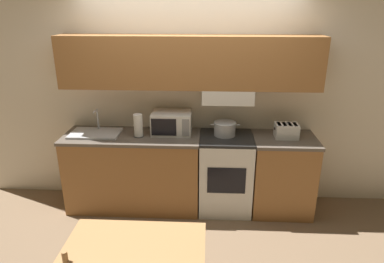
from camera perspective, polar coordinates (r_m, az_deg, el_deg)
The scene contains 11 objects.
ground_plane at distance 4.59m, azimuth -0.28°, elevation -10.31°, with size 16.00×16.00×0.00m, color #7F664C.
wall_back at distance 3.98m, azimuth -0.21°, elevation 7.89°, with size 5.28×0.38×2.55m.
lower_counter_main at distance 4.20m, azimuth -9.65°, elevation -6.48°, with size 1.58×0.60×0.93m.
lower_counter_right_stub at distance 4.19m, azimuth 14.71°, elevation -6.92°, with size 0.71×0.60×0.93m.
stove_range at distance 4.11m, azimuth 5.56°, elevation -6.89°, with size 0.60×0.57×0.93m.
cooking_pot at distance 3.94m, azimuth 5.49°, elevation 0.55°, with size 0.34×0.26×0.16m.
microwave at distance 3.99m, azimuth -3.39°, elevation 1.51°, with size 0.45×0.34×0.25m.
toaster at distance 3.99m, azimuth 15.46°, elevation 0.14°, with size 0.27×0.19×0.16m.
sink_basin at distance 4.12m, azimuth -15.81°, elevation -0.22°, with size 0.57×0.36×0.27m.
paper_towel_roll at distance 3.91m, azimuth -8.95°, elevation 0.98°, with size 0.12×0.12×0.26m.
dining_table at distance 2.67m, azimuth -9.44°, elevation -20.37°, with size 1.01×0.61×0.73m.
Camera 1 is at (0.23, -3.93, 2.35)m, focal length 32.00 mm.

